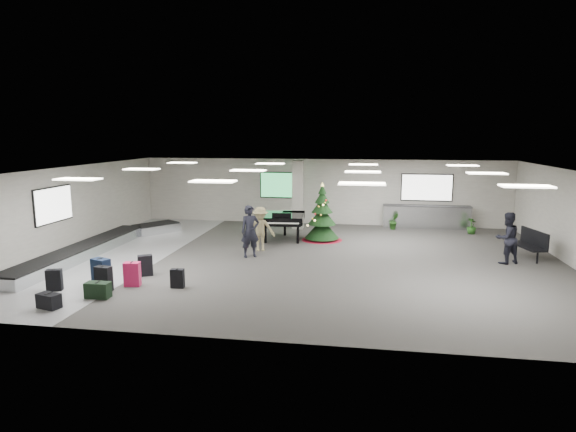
% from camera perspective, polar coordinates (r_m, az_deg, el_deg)
% --- Properties ---
extents(ground, '(18.00, 18.00, 0.00)m').
position_cam_1_polar(ground, '(17.24, 1.90, -5.12)').
color(ground, '#3E3C38').
rests_on(ground, ground).
extents(room_envelope, '(18.02, 14.02, 3.21)m').
position_cam_1_polar(room_envelope, '(17.51, 0.98, 2.88)').
color(room_envelope, '#A6A197').
rests_on(room_envelope, ground).
extents(baggage_carousel, '(2.28, 9.71, 0.43)m').
position_cam_1_polar(baggage_carousel, '(19.66, -21.48, -3.31)').
color(baggage_carousel, silver).
rests_on(baggage_carousel, ground).
extents(service_counter, '(4.05, 0.65, 1.08)m').
position_cam_1_polar(service_counter, '(23.69, 16.06, -0.07)').
color(service_counter, silver).
rests_on(service_counter, ground).
extents(suitcase_0, '(0.45, 0.33, 0.64)m').
position_cam_1_polar(suitcase_0, '(14.81, -21.10, -7.03)').
color(suitcase_0, black).
rests_on(suitcase_0, ground).
extents(suitcase_1, '(0.49, 0.31, 0.74)m').
position_cam_1_polar(suitcase_1, '(14.70, -21.00, -6.95)').
color(suitcase_1, black).
rests_on(suitcase_1, ground).
extents(pink_suitcase, '(0.49, 0.32, 0.73)m').
position_cam_1_polar(pink_suitcase, '(14.89, -17.98, -6.58)').
color(pink_suitcase, '#D51B54').
rests_on(pink_suitcase, ground).
extents(suitcase_3, '(0.50, 0.43, 0.68)m').
position_cam_1_polar(suitcase_3, '(15.84, -16.56, -5.63)').
color(suitcase_3, black).
rests_on(suitcase_3, ground).
extents(navy_suitcase, '(0.61, 0.48, 0.85)m').
position_cam_1_polar(navy_suitcase, '(15.17, -21.27, -6.25)').
color(navy_suitcase, black).
rests_on(navy_suitcase, ground).
extents(suitcase_5, '(0.46, 0.34, 0.64)m').
position_cam_1_polar(suitcase_5, '(15.29, -25.96, -6.85)').
color(suitcase_5, black).
rests_on(suitcase_5, ground).
extents(green_duffel, '(0.66, 0.34, 0.46)m').
position_cam_1_polar(green_duffel, '(14.20, -21.60, -8.17)').
color(green_duffel, black).
rests_on(green_duffel, ground).
extents(suitcase_7, '(0.39, 0.22, 0.57)m').
position_cam_1_polar(suitcase_7, '(14.41, -12.97, -7.21)').
color(suitcase_7, black).
rests_on(suitcase_7, ground).
extents(black_duffel, '(0.65, 0.46, 0.41)m').
position_cam_1_polar(black_duffel, '(13.90, -26.49, -9.00)').
color(black_duffel, black).
rests_on(black_duffel, ground).
extents(christmas_tree, '(1.71, 1.71, 2.44)m').
position_cam_1_polar(christmas_tree, '(20.19, 4.05, -0.53)').
color(christmas_tree, maroon).
rests_on(christmas_tree, ground).
extents(grand_piano, '(1.87, 2.32, 1.26)m').
position_cam_1_polar(grand_piano, '(20.21, -0.58, -0.32)').
color(grand_piano, black).
rests_on(grand_piano, ground).
extents(bench, '(0.94, 1.74, 1.05)m').
position_cam_1_polar(bench, '(19.17, 26.81, -2.85)').
color(bench, black).
rests_on(bench, ground).
extents(traveler_a, '(0.82, 0.74, 1.89)m').
position_cam_1_polar(traveler_a, '(17.38, -4.51, -1.83)').
color(traveler_a, black).
rests_on(traveler_a, ground).
extents(traveler_b, '(1.21, 0.88, 1.69)m').
position_cam_1_polar(traveler_b, '(18.30, -3.30, -1.55)').
color(traveler_b, '#94875B').
rests_on(traveler_b, ground).
extents(traveler_bench, '(1.07, 0.98, 1.79)m').
position_cam_1_polar(traveler_bench, '(18.09, 24.52, -2.39)').
color(traveler_bench, black).
rests_on(traveler_bench, ground).
extents(potted_plant_left, '(0.53, 0.48, 0.78)m').
position_cam_1_polar(potted_plant_left, '(23.00, 12.45, -0.60)').
color(potted_plant_left, '#173E13').
rests_on(potted_plant_left, ground).
extents(potted_plant_right, '(0.57, 0.57, 0.72)m').
position_cam_1_polar(potted_plant_right, '(22.97, 20.94, -1.10)').
color(potted_plant_right, '#173E13').
rests_on(potted_plant_right, ground).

